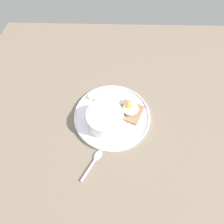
% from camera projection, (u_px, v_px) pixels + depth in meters
% --- Properties ---
extents(ground_plane, '(1.20, 1.20, 0.02)m').
position_uv_depth(ground_plane, '(112.00, 118.00, 0.66)').
color(ground_plane, '#706252').
rests_on(ground_plane, ground).
extents(plate, '(0.28, 0.28, 0.02)m').
position_uv_depth(plate, '(112.00, 115.00, 0.64)').
color(plate, white).
rests_on(plate, ground_plane).
extents(oatmeal_bowl, '(0.13, 0.13, 0.06)m').
position_uv_depth(oatmeal_bowl, '(105.00, 118.00, 0.60)').
color(oatmeal_bowl, white).
rests_on(oatmeal_bowl, plate).
extents(toast_slice, '(0.11, 0.11, 0.01)m').
position_uv_depth(toast_slice, '(130.00, 112.00, 0.64)').
color(toast_slice, '#7F6347').
rests_on(toast_slice, plate).
extents(poached_egg, '(0.08, 0.05, 0.04)m').
position_uv_depth(poached_egg, '(130.00, 108.00, 0.62)').
color(poached_egg, white).
rests_on(poached_egg, toast_slice).
extents(banana_slice_front, '(0.04, 0.04, 0.01)m').
position_uv_depth(banana_slice_front, '(105.00, 97.00, 0.68)').
color(banana_slice_front, '#F6E3B7').
rests_on(banana_slice_front, plate).
extents(banana_slice_left, '(0.05, 0.05, 0.01)m').
position_uv_depth(banana_slice_left, '(98.00, 98.00, 0.68)').
color(banana_slice_left, '#FCF0BD').
rests_on(banana_slice_left, plate).
extents(banana_slice_back, '(0.04, 0.04, 0.01)m').
position_uv_depth(banana_slice_back, '(109.00, 102.00, 0.67)').
color(banana_slice_back, beige).
rests_on(banana_slice_back, plate).
extents(banana_slice_right, '(0.03, 0.03, 0.01)m').
position_uv_depth(banana_slice_right, '(102.00, 93.00, 0.69)').
color(banana_slice_right, beige).
rests_on(banana_slice_right, plate).
extents(banana_slice_inner, '(0.04, 0.03, 0.02)m').
position_uv_depth(banana_slice_inner, '(92.00, 97.00, 0.68)').
color(banana_slice_inner, '#F2E3C1').
rests_on(banana_slice_inner, plate).
extents(spoon, '(0.07, 0.10, 0.01)m').
position_uv_depth(spoon, '(94.00, 161.00, 0.55)').
color(spoon, silver).
rests_on(spoon, ground_plane).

